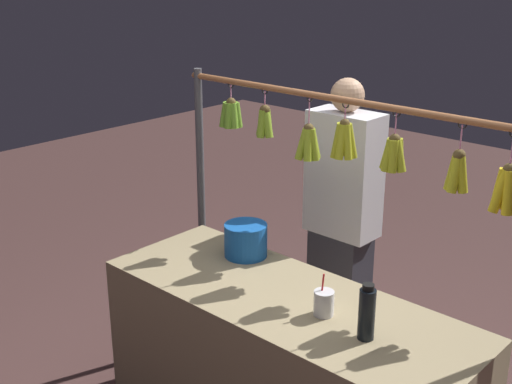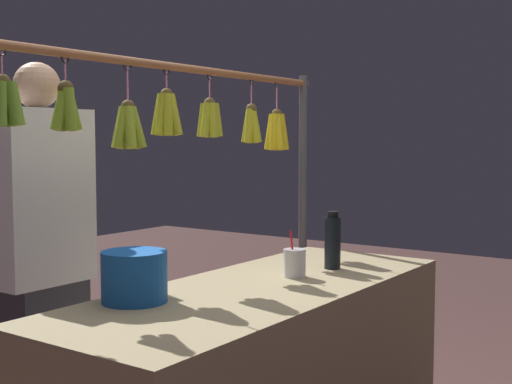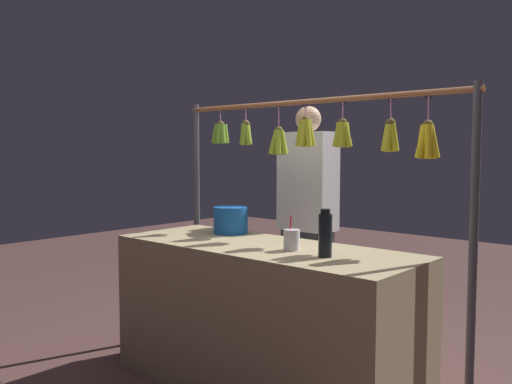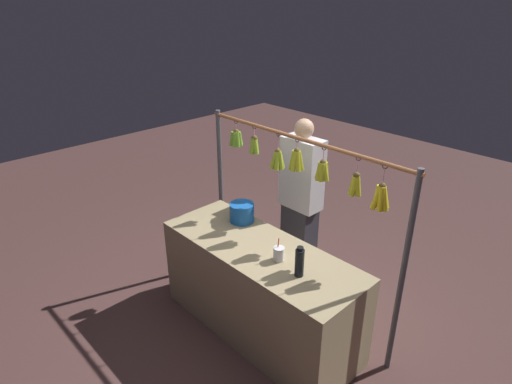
{
  "view_description": "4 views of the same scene",
  "coord_description": "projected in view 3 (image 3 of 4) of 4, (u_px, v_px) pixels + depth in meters",
  "views": [
    {
      "loc": [
        -1.74,
        2.09,
        2.28
      ],
      "look_at": [
        0.18,
        0.0,
        1.29
      ],
      "focal_mm": 47.49,
      "sensor_mm": 36.0,
      "label": 1
    },
    {
      "loc": [
        2.04,
        1.42,
        1.37
      ],
      "look_at": [
        0.02,
        0.0,
        1.18
      ],
      "focal_mm": 48.15,
      "sensor_mm": 36.0,
      "label": 2
    },
    {
      "loc": [
        -1.97,
        2.27,
        1.36
      ],
      "look_at": [
        0.05,
        0.0,
        1.13
      ],
      "focal_mm": 38.04,
      "sensor_mm": 36.0,
      "label": 3
    },
    {
      "loc": [
        -2.11,
        2.07,
        2.71
      ],
      "look_at": [
        0.05,
        0.0,
        1.32
      ],
      "focal_mm": 30.3,
      "sensor_mm": 36.0,
      "label": 4
    }
  ],
  "objects": [
    {
      "name": "drink_cup",
      "position": [
        292.0,
        240.0,
        2.87
      ],
      "size": [
        0.09,
        0.09,
        0.18
      ],
      "color": "silver",
      "rests_on": "market_counter"
    },
    {
      "name": "blue_bucket",
      "position": [
        231.0,
        220.0,
        3.46
      ],
      "size": [
        0.22,
        0.22,
        0.17
      ],
      "primitive_type": "cylinder",
      "color": "#195BB4",
      "rests_on": "market_counter"
    },
    {
      "name": "display_rack",
      "position": [
        309.0,
        166.0,
        3.31
      ],
      "size": [
        2.09,
        0.14,
        1.7
      ],
      "color": "#4C4C51",
      "rests_on": "ground"
    },
    {
      "name": "water_bottle",
      "position": [
        325.0,
        234.0,
        2.68
      ],
      "size": [
        0.07,
        0.07,
        0.24
      ],
      "color": "black",
      "rests_on": "market_counter"
    },
    {
      "name": "market_counter",
      "position": [
        262.0,
        318.0,
        3.06
      ],
      "size": [
        1.8,
        0.67,
        0.83
      ],
      "primitive_type": "cube",
      "color": "tan",
      "rests_on": "ground"
    },
    {
      "name": "vendor_person",
      "position": [
        308.0,
        225.0,
        3.87
      ],
      "size": [
        0.4,
        0.22,
        1.67
      ],
      "color": "#2D2D38",
      "rests_on": "ground"
    }
  ]
}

